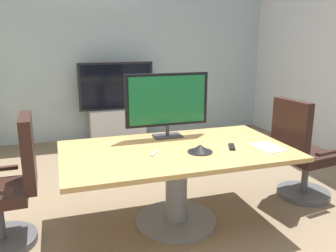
{
  "coord_description": "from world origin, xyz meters",
  "views": [
    {
      "loc": [
        -0.89,
        -2.66,
        1.7
      ],
      "look_at": [
        0.1,
        0.41,
        0.87
      ],
      "focal_mm": 37.34,
      "sensor_mm": 36.0,
      "label": 1
    }
  ],
  "objects": [
    {
      "name": "ground_plane",
      "position": [
        0.0,
        0.0,
        0.0
      ],
      "size": [
        7.6,
        7.6,
        0.0
      ],
      "primitive_type": "plane",
      "color": "#7A664C"
    },
    {
      "name": "wall_back_glass_partition",
      "position": [
        0.0,
        3.3,
        1.38
      ],
      "size": [
        5.7,
        0.1,
        2.75
      ],
      "primitive_type": "cube",
      "color": "#9EB2B7",
      "rests_on": "ground"
    },
    {
      "name": "conference_table",
      "position": [
        0.1,
        0.16,
        0.55
      ],
      "size": [
        2.04,
        1.15,
        0.72
      ],
      "color": "#B2894C",
      "rests_on": "ground"
    },
    {
      "name": "office_chair_left",
      "position": [
        -1.32,
        0.26,
        0.46
      ],
      "size": [
        0.6,
        0.58,
        1.09
      ],
      "rotation": [
        0.0,
        0.0,
        -1.54
      ],
      "color": "#4C4C51",
      "rests_on": "ground"
    },
    {
      "name": "office_chair_right",
      "position": [
        1.52,
        0.24,
        0.46
      ],
      "size": [
        0.63,
        0.61,
        1.09
      ],
      "rotation": [
        0.0,
        0.0,
        1.72
      ],
      "color": "#4C4C51",
      "rests_on": "ground"
    },
    {
      "name": "tv_monitor",
      "position": [
        0.14,
        0.57,
        1.08
      ],
      "size": [
        0.84,
        0.18,
        0.64
      ],
      "color": "#333338",
      "rests_on": "conference_table"
    },
    {
      "name": "wall_display_unit",
      "position": [
        0.04,
        2.95,
        0.44
      ],
      "size": [
        1.2,
        0.36,
        1.31
      ],
      "color": "#B7BABC",
      "rests_on": "ground"
    },
    {
      "name": "conference_phone",
      "position": [
        0.26,
        0.01,
        0.75
      ],
      "size": [
        0.22,
        0.22,
        0.07
      ],
      "color": "black",
      "rests_on": "conference_table"
    },
    {
      "name": "remote_control",
      "position": [
        0.59,
        0.04,
        0.73
      ],
      "size": [
        0.11,
        0.18,
        0.02
      ],
      "primitive_type": "cube",
      "rotation": [
        0.0,
        0.0,
        -0.4
      ],
      "color": "black",
      "rests_on": "conference_table"
    },
    {
      "name": "whiteboard_marker",
      "position": [
        -0.13,
        0.07,
        0.73
      ],
      "size": [
        0.09,
        0.12,
        0.02
      ],
      "primitive_type": "cube",
      "rotation": [
        0.0,
        0.0,
        0.95
      ],
      "color": "silver",
      "rests_on": "conference_table"
    },
    {
      "name": "paper_notepad",
      "position": [
        0.9,
        -0.06,
        0.73
      ],
      "size": [
        0.24,
        0.32,
        0.01
      ],
      "primitive_type": "cube",
      "rotation": [
        0.0,
        0.0,
        0.09
      ],
      "color": "white",
      "rests_on": "conference_table"
    }
  ]
}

